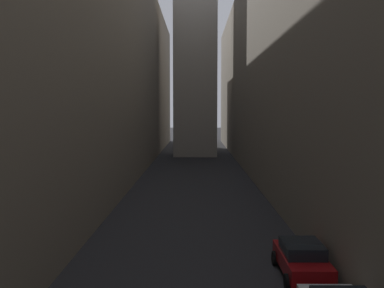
# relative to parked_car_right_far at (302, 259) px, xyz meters

# --- Properties ---
(ground_plane) EXTENTS (264.00, 264.00, 0.00)m
(ground_plane) POSITION_rel_parked_car_right_far_xyz_m (-4.40, 25.55, -0.75)
(ground_plane) COLOR #232326
(building_block_left) EXTENTS (11.74, 108.00, 22.75)m
(building_block_left) POSITION_rel_parked_car_right_far_xyz_m (-15.77, 27.55, 10.62)
(building_block_left) COLOR #756B5B
(building_block_left) RESTS_ON ground
(building_block_right) EXTENTS (14.88, 108.00, 22.15)m
(building_block_right) POSITION_rel_parked_car_right_far_xyz_m (8.54, 27.55, 10.33)
(building_block_right) COLOR #756B5B
(building_block_right) RESTS_ON ground
(parked_car_right_far) EXTENTS (1.89, 4.11, 1.43)m
(parked_car_right_far) POSITION_rel_parked_car_right_far_xyz_m (0.00, 0.00, 0.00)
(parked_car_right_far) COLOR maroon
(parked_car_right_far) RESTS_ON ground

